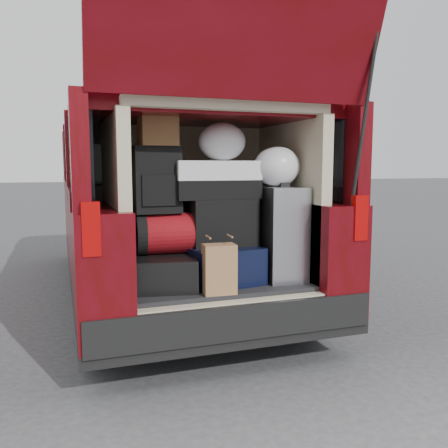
{
  "coord_description": "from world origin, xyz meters",
  "views": [
    {
      "loc": [
        -1.01,
        -2.99,
        1.36
      ],
      "look_at": [
        0.09,
        0.2,
        0.95
      ],
      "focal_mm": 38.0,
      "sensor_mm": 36.0,
      "label": 1
    }
  ],
  "objects": [
    {
      "name": "red_duffel",
      "position": [
        -0.32,
        0.18,
        0.9
      ],
      "size": [
        0.45,
        0.31,
        0.28
      ],
      "primitive_type": "cube",
      "rotation": [
        0.0,
        0.0,
        -0.06
      ],
      "color": "maroon",
      "rests_on": "black_hardshell"
    },
    {
      "name": "navy_hardshell",
      "position": [
        0.02,
        0.16,
        0.68
      ],
      "size": [
        0.56,
        0.65,
        0.26
      ],
      "primitive_type": "cube",
      "rotation": [
        0.0,
        0.0,
        0.15
      ],
      "color": "black",
      "rests_on": "load_floor"
    },
    {
      "name": "backpack",
      "position": [
        -0.39,
        0.18,
        1.27
      ],
      "size": [
        0.32,
        0.2,
        0.45
      ],
      "primitive_type": "cube",
      "rotation": [
        0.0,
        0.0,
        0.02
      ],
      "color": "black",
      "rests_on": "red_duffel"
    },
    {
      "name": "minivan",
      "position": [
        0.0,
        1.86,
        0.91
      ],
      "size": [
        1.9,
        5.35,
        2.77
      ],
      "color": "black",
      "rests_on": "ground"
    },
    {
      "name": "plastic_bag_center",
      "position": [
        0.08,
        0.21,
        1.53
      ],
      "size": [
        0.37,
        0.35,
        0.27
      ],
      "primitive_type": "ellipsoid",
      "rotation": [
        0.0,
        0.0,
        -0.12
      ],
      "color": "white",
      "rests_on": "twotone_duffel"
    },
    {
      "name": "black_hardshell",
      "position": [
        -0.35,
        0.12,
        0.66
      ],
      "size": [
        0.47,
        0.59,
        0.21
      ],
      "primitive_type": "cube",
      "rotation": [
        0.0,
        0.0,
        -0.17
      ],
      "color": "black",
      "rests_on": "load_floor"
    },
    {
      "name": "plastic_bag_right",
      "position": [
        0.45,
        0.08,
        1.36
      ],
      "size": [
        0.34,
        0.32,
        0.28
      ],
      "primitive_type": "ellipsoid",
      "rotation": [
        0.0,
        0.0,
        0.03
      ],
      "color": "white",
      "rests_on": "silver_roller"
    },
    {
      "name": "grocery_sack_lower",
      "position": [
        -0.38,
        0.16,
        1.6
      ],
      "size": [
        0.25,
        0.2,
        0.22
      ],
      "primitive_type": "cube",
      "rotation": [
        0.0,
        0.0,
        0.02
      ],
      "color": "brown",
      "rests_on": "backpack"
    },
    {
      "name": "ground",
      "position": [
        0.0,
        0.0,
        0.0
      ],
      "size": [
        80.0,
        80.0,
        0.0
      ],
      "primitive_type": "plane",
      "color": "#373739",
      "rests_on": "ground"
    },
    {
      "name": "kraft_bag",
      "position": [
        -0.07,
        -0.18,
        0.71
      ],
      "size": [
        0.22,
        0.15,
        0.32
      ],
      "primitive_type": "cube",
      "rotation": [
        0.0,
        0.0,
        -0.07
      ],
      "color": "#A6724B",
      "rests_on": "load_floor"
    },
    {
      "name": "twotone_duffel",
      "position": [
        0.02,
        0.18,
        1.27
      ],
      "size": [
        0.59,
        0.31,
        0.26
      ],
      "primitive_type": "cube",
      "rotation": [
        0.0,
        0.0,
        -0.02
      ],
      "color": "white",
      "rests_on": "black_soft_case"
    },
    {
      "name": "silver_roller",
      "position": [
        0.47,
        0.08,
        0.88
      ],
      "size": [
        0.3,
        0.46,
        0.67
      ],
      "primitive_type": "cube",
      "rotation": [
        0.0,
        0.0,
        -0.04
      ],
      "color": "silver",
      "rests_on": "load_floor"
    },
    {
      "name": "load_floor",
      "position": [
        0.0,
        0.28,
        0.28
      ],
      "size": [
        1.24,
        1.05,
        0.55
      ],
      "primitive_type": "cube",
      "color": "black",
      "rests_on": "ground"
    },
    {
      "name": "black_soft_case",
      "position": [
        0.06,
        0.15,
        0.97
      ],
      "size": [
        0.46,
        0.28,
        0.33
      ],
      "primitive_type": "cube",
      "rotation": [
        0.0,
        0.0,
        -0.03
      ],
      "color": "black",
      "rests_on": "navy_hardshell"
    }
  ]
}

